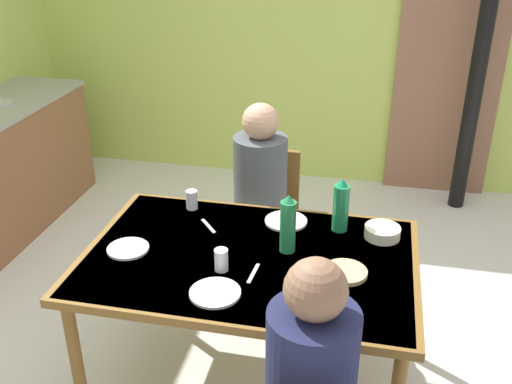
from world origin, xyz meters
The scene contains 19 objects.
ground_plane centered at (0.00, 0.00, 0.00)m, with size 6.36×6.36×0.00m, color silver.
wall_back centered at (0.00, 2.45, 1.34)m, with size 4.76×0.10×2.68m, color #B9D35E.
door_wooden centered at (1.18, 2.37, 1.00)m, with size 0.80×0.05×2.00m, color #8C6147.
stove_pipe_column centered at (1.35, 2.10, 1.34)m, with size 0.12×0.12×2.68m, color black.
dining_table centered at (0.16, -0.12, 0.67)m, with size 1.50×0.99×0.74m.
chair_far_diner centered at (0.06, 0.72, 0.50)m, with size 0.40×0.40×0.87m.
person_near_diner centered at (0.53, -0.83, 0.78)m, with size 0.30×0.37×0.77m.
person_far_diner centered at (0.06, 0.59, 0.78)m, with size 0.30×0.37×0.77m.
water_bottle_green_near centered at (0.54, 0.21, 0.86)m, with size 0.08×0.08×0.27m.
water_bottle_green_far centered at (0.32, -0.04, 0.87)m, with size 0.07×0.07×0.28m.
serving_bowl_center centered at (0.74, 0.17, 0.76)m, with size 0.17×0.17×0.06m, color silver.
dinner_plate_near_left centered at (0.27, 0.22, 0.74)m, with size 0.21×0.21×0.01m, color white.
dinner_plate_near_right centered at (-0.40, -0.19, 0.74)m, with size 0.19×0.19×0.01m, color white.
dinner_plate_far_center centered at (0.09, -0.43, 0.74)m, with size 0.21×0.21×0.01m, color white.
drinking_glass_by_near_diner centered at (0.07, -0.25, 0.79)m, with size 0.06×0.06×0.10m, color silver.
drinking_glass_by_far_diner centered at (-0.23, 0.26, 0.79)m, with size 0.06×0.06×0.10m, color silver.
bread_plate_sliced centered at (0.59, -0.17, 0.75)m, with size 0.19×0.19×0.02m, color #DBB77A.
cutlery_knife_near centered at (-0.10, 0.10, 0.74)m, with size 0.15×0.02×0.00m, color silver.
cutlery_fork_near centered at (0.21, -0.25, 0.74)m, with size 0.15×0.02×0.00m, color silver.
Camera 1 is at (0.66, -2.30, 2.16)m, focal length 41.04 mm.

